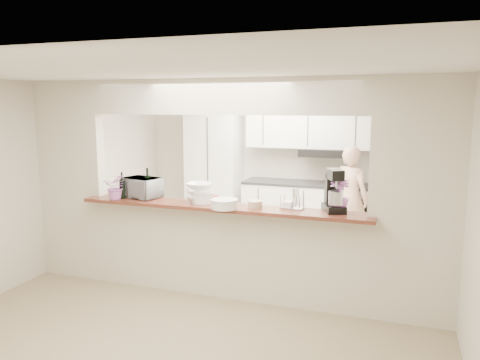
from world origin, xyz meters
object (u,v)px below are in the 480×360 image
at_px(stand_mixer, 334,192).
at_px(person, 351,198).
at_px(toaster_oven, 142,188).
at_px(refrigerator, 410,194).

relative_size(stand_mixer, person, 0.29).
height_order(toaster_oven, person, person).
bearing_deg(refrigerator, stand_mixer, -107.32).
bearing_deg(toaster_oven, person, 58.80).
distance_m(toaster_oven, stand_mixer, 2.31).
distance_m(refrigerator, person, 0.92).
bearing_deg(person, stand_mixer, 117.85).
xyz_separation_m(toaster_oven, person, (2.27, 2.25, -0.41)).
bearing_deg(refrigerator, person, -157.62).
xyz_separation_m(stand_mixer, person, (-0.04, 2.24, -0.50)).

